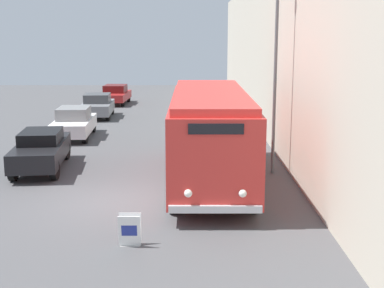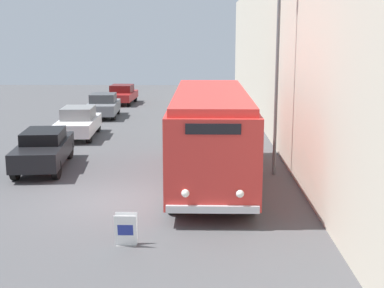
# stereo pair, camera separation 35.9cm
# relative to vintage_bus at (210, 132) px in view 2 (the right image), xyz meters

# --- Properties ---
(ground_plane) EXTENTS (80.00, 80.00, 0.00)m
(ground_plane) POSITION_rel_vintage_bus_xyz_m (-3.03, -2.43, -1.81)
(ground_plane) COLOR #4C4C4F
(building_wall_right) EXTENTS (0.30, 60.00, 8.38)m
(building_wall_right) POSITION_rel_vintage_bus_xyz_m (3.21, 7.57, 2.38)
(building_wall_right) COLOR beige
(building_wall_right) RESTS_ON ground_plane
(vintage_bus) EXTENTS (2.64, 9.74, 3.23)m
(vintage_bus) POSITION_rel_vintage_bus_xyz_m (0.00, 0.00, 0.00)
(vintage_bus) COLOR black
(vintage_bus) RESTS_ON ground_plane
(sign_board) EXTENTS (0.55, 0.31, 0.82)m
(sign_board) POSITION_rel_vintage_bus_xyz_m (-2.17, -5.97, -1.42)
(sign_board) COLOR gray
(sign_board) RESTS_ON ground_plane
(streetlamp) EXTENTS (0.36, 0.36, 7.40)m
(streetlamp) POSITION_rel_vintage_bus_xyz_m (2.41, 1.06, 2.89)
(streetlamp) COLOR #595E60
(streetlamp) RESTS_ON ground_plane
(parked_car_near) EXTENTS (2.19, 4.84, 1.51)m
(parked_car_near) POSITION_rel_vintage_bus_xyz_m (-6.48, 1.78, -1.02)
(parked_car_near) COLOR black
(parked_car_near) RESTS_ON ground_plane
(parked_car_mid) EXTENTS (2.02, 4.52, 1.54)m
(parked_car_mid) POSITION_rel_vintage_bus_xyz_m (-6.64, 8.35, -1.05)
(parked_car_mid) COLOR black
(parked_car_mid) RESTS_ON ground_plane
(parked_car_far) EXTENTS (2.04, 4.19, 1.49)m
(parked_car_far) POSITION_rel_vintage_bus_xyz_m (-6.62, 15.17, -1.06)
(parked_car_far) COLOR black
(parked_car_far) RESTS_ON ground_plane
(parked_car_distant) EXTENTS (2.00, 4.27, 1.44)m
(parked_car_distant) POSITION_rel_vintage_bus_xyz_m (-6.44, 21.91, -1.08)
(parked_car_distant) COLOR black
(parked_car_distant) RESTS_ON ground_plane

